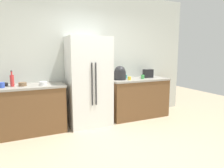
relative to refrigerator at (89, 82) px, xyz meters
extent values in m
plane|color=tan|center=(0.15, -1.45, -0.94)|extent=(10.34, 10.34, 0.00)
cube|color=silver|center=(0.15, 0.41, 0.50)|extent=(5.17, 0.10, 2.89)
cube|color=brown|center=(-1.17, 0.04, -0.49)|extent=(1.26, 0.62, 0.90)
cube|color=gray|center=(-1.17, 0.04, -0.02)|extent=(1.29, 0.65, 0.04)
cube|color=brown|center=(1.25, 0.04, -0.49)|extent=(1.42, 0.62, 0.90)
cube|color=gray|center=(1.25, 0.04, -0.02)|extent=(1.45, 0.65, 0.04)
cube|color=white|center=(0.00, 0.00, 0.00)|extent=(0.87, 0.67, 1.88)
cylinder|color=#262628|center=(-0.04, -0.35, 0.00)|extent=(0.02, 0.02, 0.84)
cylinder|color=#262628|center=(0.04, -0.35, 0.00)|extent=(0.02, 0.02, 0.84)
cube|color=black|center=(1.58, 0.10, 0.10)|extent=(0.23, 0.15, 0.21)
cylinder|color=#262628|center=(0.77, 0.06, 0.09)|extent=(0.28, 0.28, 0.19)
sphere|color=#262628|center=(0.77, 0.06, 0.19)|extent=(0.25, 0.25, 0.25)
cylinder|color=red|center=(-1.46, 0.03, 0.10)|extent=(0.07, 0.07, 0.21)
cylinder|color=red|center=(-1.46, 0.03, 0.24)|extent=(0.03, 0.03, 0.07)
cylinder|color=#333338|center=(-1.46, 0.03, 0.28)|extent=(0.03, 0.03, 0.02)
cylinder|color=blue|center=(-1.62, -0.04, 0.05)|extent=(0.09, 0.09, 0.10)
cylinder|color=green|center=(1.32, -0.05, 0.04)|extent=(0.08, 0.08, 0.10)
cylinder|color=yellow|center=(0.94, -0.09, 0.04)|extent=(0.07, 0.07, 0.08)
cylinder|color=teal|center=(0.97, 0.17, 0.04)|extent=(0.09, 0.09, 0.09)
cylinder|color=brown|center=(-1.29, 0.01, 0.03)|extent=(0.14, 0.14, 0.07)
cylinder|color=white|center=(-0.93, -0.03, 0.03)|extent=(0.15, 0.15, 0.07)
cylinder|color=black|center=(-1.62, 0.16, 0.03)|extent=(0.17, 0.17, 0.06)
camera|label=1|loc=(-1.30, -4.07, 0.62)|focal=32.32mm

